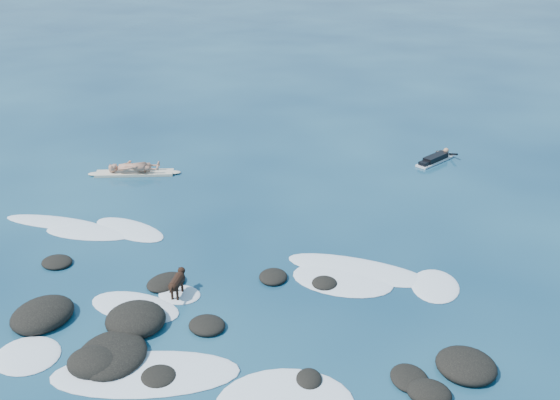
% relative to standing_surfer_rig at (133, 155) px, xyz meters
% --- Properties ---
extents(ground, '(160.00, 160.00, 0.00)m').
position_rel_standing_surfer_rig_xyz_m(ground, '(6.02, -6.32, -0.77)').
color(ground, '#0A2642').
rests_on(ground, ground).
extents(reef_rocks, '(14.04, 7.08, 0.59)m').
position_rel_standing_surfer_rig_xyz_m(reef_rocks, '(6.70, -8.76, -0.66)').
color(reef_rocks, black).
rests_on(reef_rocks, ground).
extents(breaking_foam, '(14.14, 8.04, 0.12)m').
position_rel_standing_surfer_rig_xyz_m(breaking_foam, '(6.26, -6.68, -0.76)').
color(breaking_foam, white).
rests_on(breaking_foam, ground).
extents(standing_surfer_rig, '(3.31, 1.61, 1.96)m').
position_rel_standing_surfer_rig_xyz_m(standing_surfer_rig, '(0.00, 0.00, 0.00)').
color(standing_surfer_rig, beige).
rests_on(standing_surfer_rig, ground).
extents(paddling_surfer_rig, '(1.49, 2.16, 0.39)m').
position_rel_standing_surfer_rig_xyz_m(paddling_surfer_rig, '(10.48, 4.99, -0.64)').
color(paddling_surfer_rig, silver).
rests_on(paddling_surfer_rig, ground).
extents(dog, '(0.36, 1.05, 0.67)m').
position_rel_standing_surfer_rig_xyz_m(dog, '(5.36, -6.84, -0.33)').
color(dog, black).
rests_on(dog, ground).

